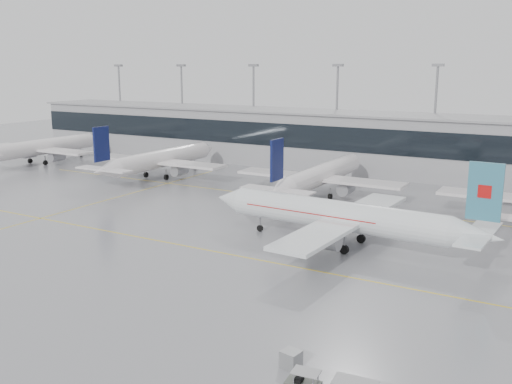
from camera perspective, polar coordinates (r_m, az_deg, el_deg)
The scene contains 13 objects.
ground at distance 70.40m, azimuth -4.91°, elevation -5.80°, with size 320.00×320.00×0.00m, color gray.
taxi_line_main at distance 70.40m, azimuth -4.91°, elevation -5.80°, with size 120.00×0.25×0.01m, color yellow.
taxi_line_north at distance 95.60m, azimuth 5.40°, elevation -0.91°, with size 120.00×0.25×0.01m, color yellow.
taxi_line_cross at distance 100.16m, azimuth -14.15°, elevation -0.63°, with size 0.25×60.00×0.01m, color yellow.
terminal at distance 123.93m, azimuth 11.67°, elevation 4.76°, with size 180.00×15.00×12.00m, color gray.
terminal_glass at distance 116.65m, azimuth 10.52°, elevation 5.09°, with size 180.00×0.20×5.00m, color black.
terminal_roof at distance 123.28m, azimuth 11.79°, elevation 7.62°, with size 182.00×16.00×0.40m, color gray.
light_masts at distance 128.90m, azimuth 12.67°, elevation 8.29°, with size 156.40×1.00×22.60m.
air_canada_jet at distance 71.22m, azimuth 8.86°, elevation -2.46°, with size 37.95×30.78×12.08m.
parked_jet_a at distance 141.12m, azimuth -20.72°, elevation 4.19°, with size 29.64×36.96×11.72m.
parked_jet_b at distance 116.39m, azimuth -9.65°, elevation 3.22°, with size 29.64×36.96×11.72m.
parked_jet_c at distance 98.13m, azimuth 6.34°, elevation 1.62°, with size 29.64×36.96×11.72m.
gse_unit at distance 44.25m, azimuth 3.52°, elevation -16.36°, with size 1.35×1.25×1.35m, color gray.
Camera 1 is at (38.47, -54.72, 21.96)m, focal length 40.00 mm.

